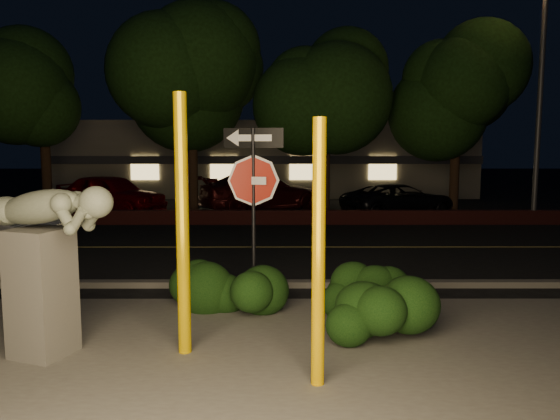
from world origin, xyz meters
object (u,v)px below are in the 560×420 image
object	(u,v)px
sculpture	(42,252)
streetlight	(537,68)
yellow_pole_left	(182,226)
parked_car_darkred	(262,192)
parked_car_red	(111,194)
parked_car_dark	(400,200)
signpost	(253,181)
yellow_pole_right	(319,255)

from	to	relation	value
sculpture	streetlight	xyz separation A→B (m)	(11.80, 11.87, 3.94)
yellow_pole_left	parked_car_darkred	bearing A→B (deg)	88.01
parked_car_red	parked_car_dark	bearing A→B (deg)	-69.30
signpost	sculpture	size ratio (longest dim) A/B	1.34
yellow_pole_left	yellow_pole_right	bearing A→B (deg)	-29.91
parked_car_darkred	yellow_pole_left	bearing A→B (deg)	151.30
signpost	parked_car_darkred	size ratio (longest dim) A/B	0.57
signpost	parked_car_darkred	distance (m)	13.73
yellow_pole_right	parked_car_red	size ratio (longest dim) A/B	0.66
streetlight	parked_car_red	size ratio (longest dim) A/B	1.91
yellow_pole_right	signpost	bearing A→B (deg)	105.93
yellow_pole_left	signpost	xyz separation A→B (m)	(0.83, 2.10, 0.45)
yellow_pole_left	streetlight	size ratio (longest dim) A/B	0.38
signpost	parked_car_red	bearing A→B (deg)	130.29
streetlight	yellow_pole_left	bearing A→B (deg)	-150.07
yellow_pole_right	streetlight	size ratio (longest dim) A/B	0.34
sculpture	parked_car_darkred	world-z (taller)	sculpture
parked_car_red	parked_car_dark	world-z (taller)	parked_car_red
yellow_pole_right	streetlight	world-z (taller)	streetlight
yellow_pole_left	parked_car_red	bearing A→B (deg)	110.46
yellow_pole_left	parked_car_red	distance (m)	15.89
yellow_pole_left	parked_car_red	xyz separation A→B (m)	(-5.54, 14.86, -0.93)
yellow_pole_right	parked_car_darkred	xyz separation A→B (m)	(-1.17, 16.74, -0.77)
yellow_pole_left	parked_car_darkred	distance (m)	15.79
signpost	yellow_pole_left	bearing A→B (deg)	-97.87
yellow_pole_left	parked_car_dark	world-z (taller)	yellow_pole_left
sculpture	yellow_pole_right	bearing A→B (deg)	6.13
sculpture	parked_car_red	size ratio (longest dim) A/B	0.49
sculpture	yellow_pole_left	bearing A→B (deg)	23.27
parked_car_darkred	sculpture	bearing A→B (deg)	144.81
streetlight	parked_car_dark	xyz separation A→B (m)	(-4.03, 2.20, -4.71)
yellow_pole_left	streetlight	xyz separation A→B (m)	(9.98, 11.77, 3.62)
yellow_pole_left	signpost	world-z (taller)	yellow_pole_left
yellow_pole_left	parked_car_dark	size ratio (longest dim) A/B	0.76
parked_car_red	parked_car_darkred	size ratio (longest dim) A/B	0.88
yellow_pole_left	sculpture	world-z (taller)	yellow_pole_left
signpost	streetlight	size ratio (longest dim) A/B	0.34
yellow_pole_left	sculpture	bearing A→B (deg)	-177.02
yellow_pole_right	signpost	xyz separation A→B (m)	(-0.88, 3.08, 0.63)
sculpture	parked_car_darkred	distance (m)	16.04
yellow_pole_right	yellow_pole_left	bearing A→B (deg)	150.09
signpost	parked_car_dark	size ratio (longest dim) A/B	0.67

